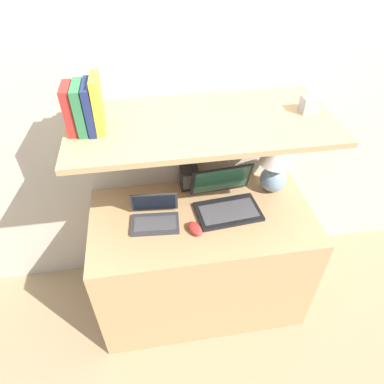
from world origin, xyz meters
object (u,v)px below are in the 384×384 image
at_px(book_green, 80,108).
at_px(shelf_gadget, 310,104).
at_px(book_navy, 90,107).
at_px(laptop_small, 155,217).
at_px(laptop_large, 226,201).
at_px(router_box, 189,178).
at_px(computer_mouse, 195,229).
at_px(book_red, 70,109).
at_px(book_yellow, 98,104).
at_px(table_lamp, 275,166).

height_order(book_green, shelf_gadget, book_green).
bearing_deg(book_navy, laptop_small, -17.76).
height_order(laptop_large, book_navy, book_navy).
bearing_deg(book_green, laptop_small, -15.24).
distance_m(laptop_large, book_green, 0.91).
distance_m(laptop_large, router_box, 0.28).
relative_size(computer_mouse, router_box, 0.88).
height_order(book_red, book_navy, book_navy).
relative_size(laptop_small, router_box, 1.93).
distance_m(router_box, book_yellow, 0.77).
distance_m(table_lamp, router_box, 0.51).
height_order(book_red, book_green, book_green).
bearing_deg(laptop_small, computer_mouse, -27.71).
bearing_deg(book_red, router_box, 19.19).
xyz_separation_m(router_box, book_green, (-0.50, -0.19, 0.59)).
relative_size(laptop_large, laptop_small, 1.39).
height_order(router_box, shelf_gadget, shelf_gadget).
distance_m(book_green, book_yellow, 0.08).
bearing_deg(book_yellow, book_red, 180.00).
height_order(laptop_small, computer_mouse, laptop_small).
relative_size(router_box, book_red, 0.67).
relative_size(book_red, book_yellow, 0.86).
bearing_deg(book_yellow, book_navy, 180.00).
relative_size(laptop_large, book_yellow, 1.57).
xyz_separation_m(book_navy, shelf_gadget, (1.02, 0.00, -0.07)).
bearing_deg(book_yellow, computer_mouse, -24.40).
bearing_deg(table_lamp, router_box, 168.97).
relative_size(computer_mouse, book_yellow, 0.51).
bearing_deg(computer_mouse, laptop_small, 152.29).
xyz_separation_m(router_box, book_navy, (-0.46, -0.19, 0.60)).
relative_size(table_lamp, shelf_gadget, 3.67).
height_order(router_box, book_red, book_red).
height_order(computer_mouse, book_red, book_red).
distance_m(table_lamp, shelf_gadget, 0.44).
xyz_separation_m(book_red, book_green, (0.04, 0.00, 0.00)).
bearing_deg(computer_mouse, book_red, 160.77).
height_order(table_lamp, book_green, book_green).
distance_m(book_red, book_yellow, 0.12).
bearing_deg(laptop_small, book_red, 166.78).
height_order(table_lamp, book_yellow, book_yellow).
height_order(table_lamp, laptop_large, table_lamp).
bearing_deg(laptop_large, book_green, 178.18).
height_order(router_box, book_yellow, book_yellow).
bearing_deg(router_box, book_navy, -157.63).
height_order(book_red, shelf_gadget, book_red).
bearing_deg(table_lamp, laptop_large, -160.00).
height_order(table_lamp, book_red, book_red).
xyz_separation_m(table_lamp, book_red, (-1.03, -0.09, 0.49)).
height_order(router_box, book_green, book_green).
relative_size(book_navy, book_yellow, 0.88).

